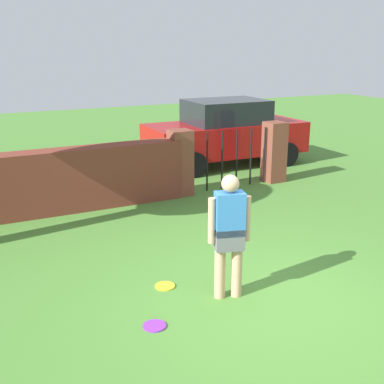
{
  "coord_description": "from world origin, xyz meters",
  "views": [
    {
      "loc": [
        -3.43,
        -4.63,
        3.14
      ],
      "look_at": [
        -0.2,
        1.77,
        1.0
      ],
      "focal_mm": 46.86,
      "sensor_mm": 36.0,
      "label": 1
    }
  ],
  "objects_px": {
    "car": "(226,133)",
    "frisbee_yellow": "(165,286)",
    "person": "(229,231)",
    "frisbee_purple": "(155,326)"
  },
  "relations": [
    {
      "from": "car",
      "to": "frisbee_yellow",
      "type": "relative_size",
      "value": 15.69
    },
    {
      "from": "person",
      "to": "car",
      "type": "xyz_separation_m",
      "value": [
        3.67,
        6.32,
        -0.04
      ]
    },
    {
      "from": "person",
      "to": "frisbee_purple",
      "type": "distance_m",
      "value": 1.46
    },
    {
      "from": "person",
      "to": "frisbee_yellow",
      "type": "xyz_separation_m",
      "value": [
        -0.62,
        0.6,
        -0.89
      ]
    },
    {
      "from": "person",
      "to": "car",
      "type": "height_order",
      "value": "car"
    },
    {
      "from": "frisbee_yellow",
      "to": "frisbee_purple",
      "type": "height_order",
      "value": "same"
    },
    {
      "from": "person",
      "to": "frisbee_purple",
      "type": "height_order",
      "value": "person"
    },
    {
      "from": "frisbee_yellow",
      "to": "frisbee_purple",
      "type": "distance_m",
      "value": 0.99
    },
    {
      "from": "car",
      "to": "frisbee_purple",
      "type": "xyz_separation_m",
      "value": [
        -4.8,
        -6.57,
        -0.85
      ]
    },
    {
      "from": "car",
      "to": "frisbee_yellow",
      "type": "bearing_deg",
      "value": 54.39
    }
  ]
}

